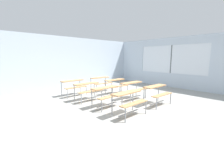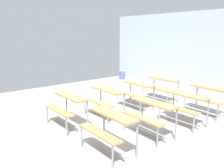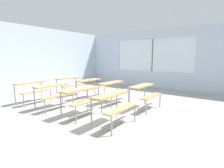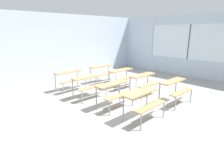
{
  "view_description": "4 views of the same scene",
  "coord_description": "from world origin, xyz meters",
  "px_view_note": "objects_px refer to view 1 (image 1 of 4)",
  "views": [
    {
      "loc": [
        -4.13,
        -4.06,
        1.83
      ],
      "look_at": [
        0.23,
        0.69,
        0.7
      ],
      "focal_mm": 24.63,
      "sensor_mm": 36.0,
      "label": 1
    },
    {
      "loc": [
        4.28,
        -3.52,
        2.21
      ],
      "look_at": [
        -0.62,
        0.41,
        0.84
      ],
      "focal_mm": 37.75,
      "sensor_mm": 36.0,
      "label": 2
    },
    {
      "loc": [
        -3.8,
        -3.3,
        1.6
      ],
      "look_at": [
        0.9,
        0.15,
        0.7
      ],
      "focal_mm": 28.0,
      "sensor_mm": 36.0,
      "label": 3
    },
    {
      "loc": [
        -4.25,
        -3.63,
        2.26
      ],
      "look_at": [
        -0.06,
        0.73,
        0.51
      ],
      "focal_mm": 29.84,
      "sensor_mm": 36.0,
      "label": 4
    }
  ],
  "objects_px": {
    "desk_bench_r1c1": "(133,86)",
    "desk_bench_r3c0": "(74,84)",
    "desk_bench_r2c0": "(88,88)",
    "desk_bench_r3c1": "(101,81)",
    "desk_bench_r1c0": "(107,92)",
    "desk_bench_r0c0": "(129,98)",
    "desk_bench_r0c1": "(157,91)",
    "desk_bench_r2c1": "(116,83)"
  },
  "relations": [
    {
      "from": "desk_bench_r0c1",
      "to": "desk_bench_r3c0",
      "type": "bearing_deg",
      "value": 116.48
    },
    {
      "from": "desk_bench_r1c1",
      "to": "desk_bench_r0c0",
      "type": "bearing_deg",
      "value": -142.12
    },
    {
      "from": "desk_bench_r2c0",
      "to": "desk_bench_r0c0",
      "type": "bearing_deg",
      "value": -88.96
    },
    {
      "from": "desk_bench_r1c0",
      "to": "desk_bench_r2c0",
      "type": "distance_m",
      "value": 1.2
    },
    {
      "from": "desk_bench_r0c0",
      "to": "desk_bench_r2c0",
      "type": "height_order",
      "value": "same"
    },
    {
      "from": "desk_bench_r0c0",
      "to": "desk_bench_r1c1",
      "type": "relative_size",
      "value": 0.99
    },
    {
      "from": "desk_bench_r3c1",
      "to": "desk_bench_r0c1",
      "type": "bearing_deg",
      "value": -87.12
    },
    {
      "from": "desk_bench_r0c1",
      "to": "desk_bench_r1c1",
      "type": "relative_size",
      "value": 0.99
    },
    {
      "from": "desk_bench_r0c1",
      "to": "desk_bench_r2c1",
      "type": "relative_size",
      "value": 1.0
    },
    {
      "from": "desk_bench_r3c1",
      "to": "desk_bench_r0c0",
      "type": "bearing_deg",
      "value": -112.44
    },
    {
      "from": "desk_bench_r3c0",
      "to": "desk_bench_r3c1",
      "type": "height_order",
      "value": "same"
    },
    {
      "from": "desk_bench_r0c1",
      "to": "desk_bench_r2c0",
      "type": "bearing_deg",
      "value": 126.28
    },
    {
      "from": "desk_bench_r0c0",
      "to": "desk_bench_r0c1",
      "type": "xyz_separation_m",
      "value": [
        1.63,
        -0.01,
        0.0
      ]
    },
    {
      "from": "desk_bench_r0c0",
      "to": "desk_bench_r1c0",
      "type": "height_order",
      "value": "same"
    },
    {
      "from": "desk_bench_r1c0",
      "to": "desk_bench_r3c0",
      "type": "relative_size",
      "value": 1.0
    },
    {
      "from": "desk_bench_r2c1",
      "to": "desk_bench_r3c1",
      "type": "relative_size",
      "value": 0.98
    },
    {
      "from": "desk_bench_r0c1",
      "to": "desk_bench_r2c0",
      "type": "height_order",
      "value": "same"
    },
    {
      "from": "desk_bench_r1c0",
      "to": "desk_bench_r3c1",
      "type": "height_order",
      "value": "same"
    },
    {
      "from": "desk_bench_r3c0",
      "to": "desk_bench_r1c0",
      "type": "bearing_deg",
      "value": -89.86
    },
    {
      "from": "desk_bench_r1c0",
      "to": "desk_bench_r3c0",
      "type": "bearing_deg",
      "value": 90.51
    },
    {
      "from": "desk_bench_r1c0",
      "to": "desk_bench_r0c0",
      "type": "bearing_deg",
      "value": -92.35
    },
    {
      "from": "desk_bench_r0c0",
      "to": "desk_bench_r2c0",
      "type": "distance_m",
      "value": 2.29
    },
    {
      "from": "desk_bench_r2c1",
      "to": "desk_bench_r3c0",
      "type": "bearing_deg",
      "value": 146.34
    },
    {
      "from": "desk_bench_r2c1",
      "to": "desk_bench_r3c1",
      "type": "distance_m",
      "value": 1.15
    },
    {
      "from": "desk_bench_r1c0",
      "to": "desk_bench_r2c0",
      "type": "height_order",
      "value": "same"
    },
    {
      "from": "desk_bench_r3c0",
      "to": "desk_bench_r3c1",
      "type": "xyz_separation_m",
      "value": [
        1.66,
        -0.02,
        0.0
      ]
    },
    {
      "from": "desk_bench_r2c0",
      "to": "desk_bench_r2c1",
      "type": "relative_size",
      "value": 1.0
    },
    {
      "from": "desk_bench_r2c0",
      "to": "desk_bench_r3c1",
      "type": "relative_size",
      "value": 0.98
    },
    {
      "from": "desk_bench_r3c1",
      "to": "desk_bench_r3c0",
      "type": "bearing_deg",
      "value": -177.69
    },
    {
      "from": "desk_bench_r0c1",
      "to": "desk_bench_r2c0",
      "type": "relative_size",
      "value": 1.0
    },
    {
      "from": "desk_bench_r2c1",
      "to": "desk_bench_r3c0",
      "type": "xyz_separation_m",
      "value": [
        -1.69,
        1.17,
        0.0
      ]
    },
    {
      "from": "desk_bench_r0c0",
      "to": "desk_bench_r1c1",
      "type": "bearing_deg",
      "value": 35.27
    },
    {
      "from": "desk_bench_r0c0",
      "to": "desk_bench_r0c1",
      "type": "bearing_deg",
      "value": -0.86
    },
    {
      "from": "desk_bench_r0c1",
      "to": "desk_bench_r1c0",
      "type": "relative_size",
      "value": 1.0
    },
    {
      "from": "desk_bench_r0c0",
      "to": "desk_bench_r3c0",
      "type": "relative_size",
      "value": 0.99
    },
    {
      "from": "desk_bench_r1c1",
      "to": "desk_bench_r3c0",
      "type": "height_order",
      "value": "same"
    },
    {
      "from": "desk_bench_r1c0",
      "to": "desk_bench_r2c0",
      "type": "relative_size",
      "value": 1.0
    },
    {
      "from": "desk_bench_r0c1",
      "to": "desk_bench_r1c1",
      "type": "height_order",
      "value": "same"
    },
    {
      "from": "desk_bench_r0c0",
      "to": "desk_bench_r3c1",
      "type": "relative_size",
      "value": 0.98
    },
    {
      "from": "desk_bench_r1c0",
      "to": "desk_bench_r2c1",
      "type": "distance_m",
      "value": 2.02
    },
    {
      "from": "desk_bench_r1c1",
      "to": "desk_bench_r3c0",
      "type": "relative_size",
      "value": 1.01
    },
    {
      "from": "desk_bench_r0c1",
      "to": "desk_bench_r3c0",
      "type": "distance_m",
      "value": 3.84
    }
  ]
}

